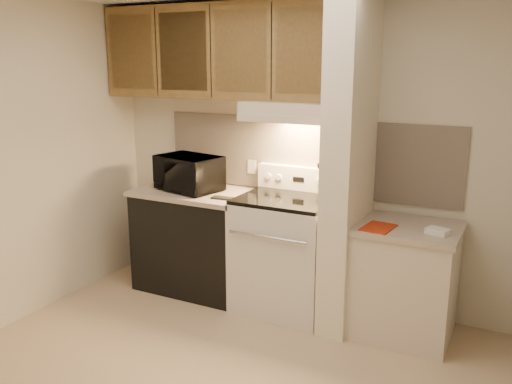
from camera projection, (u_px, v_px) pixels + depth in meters
The scene contains 48 objects.
floor at pixel (213, 376), 3.56m from camera, with size 3.60×3.60×0.00m, color #C9AD8B.
wall_back at pixel (304, 154), 4.56m from camera, with size 3.60×0.02×2.50m, color beige.
wall_left at pixel (5, 165), 4.06m from camera, with size 0.02×3.00×2.50m, color beige.
backsplash at pixel (303, 156), 4.55m from camera, with size 2.60×0.02×0.63m, color beige.
range_body at pixel (286, 255), 4.45m from camera, with size 0.76×0.65×0.92m, color silver.
oven_window at pixel (269, 263), 4.16m from camera, with size 0.50×0.01×0.30m, color black.
oven_handle at pixel (267, 237), 4.08m from camera, with size 0.02×0.02×0.65m, color silver.
cooktop at pixel (286, 199), 4.33m from camera, with size 0.74×0.64×0.03m, color black.
range_backguard at pixel (300, 178), 4.55m from camera, with size 0.76×0.08×0.20m, color silver.
range_display at pixel (298, 179), 4.52m from camera, with size 0.10×0.01×0.04m, color black.
range_knob_left_outer at pixel (268, 176), 4.64m from camera, with size 0.05×0.05×0.02m, color silver.
range_knob_left_inner at pixel (279, 177), 4.59m from camera, with size 0.05×0.05×0.02m, color silver.
range_knob_right_inner at pixel (319, 182), 4.43m from camera, with size 0.05×0.05×0.02m, color silver.
range_knob_right_outer at pixel (330, 183), 4.39m from camera, with size 0.05×0.05×0.02m, color silver.
dishwasher_front at pixel (196, 242), 4.85m from camera, with size 1.00×0.63×0.87m, color black.
left_countertop at pixel (195, 192), 4.74m from camera, with size 1.04×0.67×0.04m, color #B5A392.
spoon_rest at pixel (226, 198), 4.43m from camera, with size 0.24×0.08×0.02m, color black.
teal_jar at pixel (172, 177), 5.01m from camera, with size 0.10×0.10×0.11m, color #306D6D.
outlet at pixel (252, 167), 4.78m from camera, with size 0.08×0.01×0.12m, color beige.
microwave at pixel (189, 173), 4.71m from camera, with size 0.55×0.37×0.30m, color black.
partition_pillar at pixel (349, 166), 4.03m from camera, with size 0.22×0.70×2.50m, color white.
pillar_trim at pixel (335, 158), 4.07m from camera, with size 0.01×0.70×0.04m, color brown.
knife_strip at pixel (332, 157), 4.02m from camera, with size 0.02×0.42×0.04m, color black.
knife_blade_a at pixel (323, 173), 3.92m from camera, with size 0.01×0.04×0.16m, color silver.
knife_handle_a at pixel (324, 153), 3.89m from camera, with size 0.02×0.02×0.10m, color black.
knife_blade_b at pixel (327, 173), 3.99m from camera, with size 0.01×0.04×0.18m, color silver.
knife_handle_b at pixel (327, 151), 3.94m from camera, with size 0.02×0.02×0.10m, color black.
knife_blade_c at pixel (330, 172), 4.05m from camera, with size 0.01×0.04×0.20m, color silver.
knife_handle_c at pixel (331, 150), 4.02m from camera, with size 0.02×0.02×0.10m, color black.
knife_blade_d at pixel (333, 168), 4.11m from camera, with size 0.01×0.04×0.16m, color silver.
knife_handle_d at pixel (334, 148), 4.08m from camera, with size 0.02×0.02×0.10m, color black.
knife_blade_e at pixel (337, 167), 4.20m from camera, with size 0.01×0.04×0.18m, color silver.
knife_handle_e at pixel (338, 147), 4.16m from camera, with size 0.02×0.02×0.10m, color black.
oven_mitt at pixel (340, 165), 4.24m from camera, with size 0.03×0.11×0.25m, color slate.
right_cab_base at pixel (404, 283), 4.02m from camera, with size 0.70×0.60×0.81m, color beige.
right_countertop at pixel (408, 229), 3.92m from camera, with size 0.74×0.64×0.04m, color #B5A392.
red_folder at pixel (378, 227), 3.87m from camera, with size 0.20×0.27×0.01m, color #AE2A0F.
white_box at pixel (438, 231), 3.73m from camera, with size 0.15×0.10×0.04m, color white.
range_hood at pixel (294, 111), 4.28m from camera, with size 0.78×0.44×0.15m, color beige.
hood_lip at pixel (283, 119), 4.11m from camera, with size 0.78×0.04×0.06m, color beige.
upper_cabinets at pixel (221, 52), 4.51m from camera, with size 2.18×0.33×0.77m, color brown.
cab_door_a at pixel (131, 52), 4.74m from camera, with size 0.46×0.01×0.63m, color brown.
cab_gap_a at pixel (156, 52), 4.62m from camera, with size 0.01×0.01×0.73m, color black.
cab_door_b at pixel (183, 52), 4.50m from camera, with size 0.46×0.01×0.63m, color brown.
cab_gap_b at pixel (211, 52), 4.37m from camera, with size 0.01×0.01×0.73m, color black.
cab_door_c at pixel (240, 51), 4.25m from camera, with size 0.46×0.01×0.63m, color brown.
cab_gap_c at pixel (272, 51), 4.13m from camera, with size 0.01×0.01×0.73m, color black.
cab_door_d at pixel (305, 51), 4.01m from camera, with size 0.46×0.01×0.63m, color brown.
Camera 1 is at (1.70, -2.69, 2.02)m, focal length 38.00 mm.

